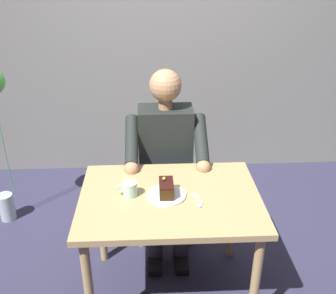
% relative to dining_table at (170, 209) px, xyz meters
% --- Properties ---
extents(ground_plane, '(14.00, 14.00, 0.00)m').
position_rel_dining_table_xyz_m(ground_plane, '(0.00, 0.00, -0.62)').
color(ground_plane, '#313049').
extents(cafe_rear_panel, '(6.40, 0.12, 3.00)m').
position_rel_dining_table_xyz_m(cafe_rear_panel, '(0.00, -1.65, 0.88)').
color(cafe_rear_panel, gray).
rests_on(cafe_rear_panel, ground).
extents(dining_table, '(0.99, 0.72, 0.71)m').
position_rel_dining_table_xyz_m(dining_table, '(0.00, 0.00, 0.00)').
color(dining_table, tan).
rests_on(dining_table, ground).
extents(chair, '(0.42, 0.42, 0.88)m').
position_rel_dining_table_xyz_m(chair, '(0.00, -0.67, -0.14)').
color(chair, tan).
rests_on(chair, ground).
extents(seated_person, '(0.53, 0.58, 1.26)m').
position_rel_dining_table_xyz_m(seated_person, '(-0.00, -0.51, 0.03)').
color(seated_person, '#222724').
rests_on(seated_person, ground).
extents(dessert_plate, '(0.22, 0.22, 0.01)m').
position_rel_dining_table_xyz_m(dessert_plate, '(0.02, -0.00, 0.10)').
color(dessert_plate, white).
rests_on(dessert_plate, dining_table).
extents(cake_slice, '(0.08, 0.13, 0.10)m').
position_rel_dining_table_xyz_m(cake_slice, '(0.02, -0.00, 0.14)').
color(cake_slice, '#3A250E').
rests_on(cake_slice, dessert_plate).
extents(coffee_cup, '(0.11, 0.08, 0.08)m').
position_rel_dining_table_xyz_m(coffee_cup, '(0.22, -0.01, 0.13)').
color(coffee_cup, '#AFD8C9').
rests_on(coffee_cup, dining_table).
extents(dessert_spoon, '(0.05, 0.14, 0.01)m').
position_rel_dining_table_xyz_m(dessert_spoon, '(-0.15, 0.08, 0.09)').
color(dessert_spoon, silver).
rests_on(dessert_spoon, dining_table).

